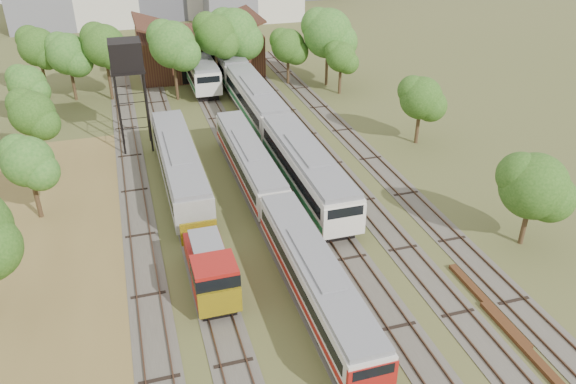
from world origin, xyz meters
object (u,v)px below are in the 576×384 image
object	(u,v)px
railcar_red_set	(276,210)
shunter_locomotive	(211,271)
railcar_green_set	(256,102)
water_tower	(126,59)

from	to	relation	value
railcar_red_set	shunter_locomotive	size ratio (longest dim) A/B	4.27
railcar_green_set	shunter_locomotive	distance (m)	29.97
railcar_green_set	water_tower	size ratio (longest dim) A/B	4.91
railcar_green_set	shunter_locomotive	xyz separation A→B (m)	(-10.00, -28.24, -0.46)
railcar_red_set	water_tower	distance (m)	21.87
water_tower	railcar_red_set	bearing A→B (deg)	-64.01
railcar_green_set	water_tower	xyz separation A→B (m)	(-13.05, -3.76, 6.83)
railcar_red_set	railcar_green_set	world-z (taller)	railcar_green_set
railcar_red_set	water_tower	bearing A→B (deg)	115.99
railcar_green_set	water_tower	distance (m)	15.20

